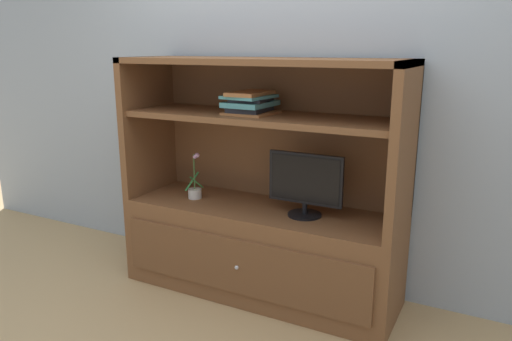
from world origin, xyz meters
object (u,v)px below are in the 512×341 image
Objects in this scene: tv_monitor at (305,183)px; potted_plant at (195,190)px; magazine_stack at (250,103)px; media_console at (260,223)px.

tv_monitor reaches higher than potted_plant.
media_console is at bearing 7.42° from magazine_stack.
magazine_stack is (0.40, 0.03, 0.59)m from potted_plant.
potted_plant is 0.72m from magazine_stack.
media_console is 0.50m from potted_plant.
tv_monitor is 0.79m from potted_plant.
magazine_stack is at bearing -172.58° from media_console.
potted_plant is at bearing -178.86° from tv_monitor.
tv_monitor is at bearing -2.24° from magazine_stack.
media_console is 3.84× the size of tv_monitor.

